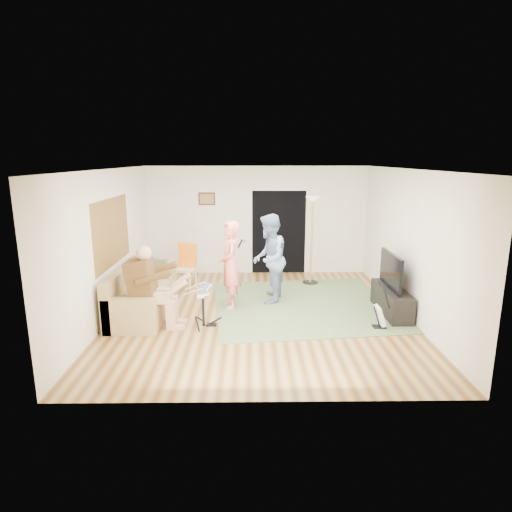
{
  "coord_description": "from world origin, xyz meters",
  "views": [
    {
      "loc": [
        -0.17,
        -7.67,
        2.9
      ],
      "look_at": [
        -0.06,
        0.3,
        1.06
      ],
      "focal_mm": 30.0,
      "sensor_mm": 36.0,
      "label": 1
    }
  ],
  "objects": [
    {
      "name": "area_rug",
      "position": [
        0.89,
        0.49,
        0.01
      ],
      "size": [
        3.85,
        3.73,
        0.02
      ],
      "primitive_type": "cube",
      "rotation": [
        0.0,
        0.0,
        0.11
      ],
      "color": "#54683F",
      "rests_on": "floor"
    },
    {
      "name": "guitar_spare",
      "position": [
        2.08,
        -0.71,
        0.23
      ],
      "size": [
        0.29,
        0.26,
        0.8
      ],
      "color": "black",
      "rests_on": "floor"
    },
    {
      "name": "guitar_held",
      "position": [
        0.4,
        0.73,
        1.23
      ],
      "size": [
        0.16,
        0.61,
        0.26
      ],
      "primitive_type": null,
      "rotation": [
        0.0,
        0.0,
        -0.08
      ],
      "color": "silver",
      "rests_on": "guitarist"
    },
    {
      "name": "drum_kit",
      "position": [
        -1.0,
        -0.58,
        0.31
      ],
      "size": [
        0.38,
        0.69,
        0.71
      ],
      "color": "black",
      "rests_on": "floor"
    },
    {
      "name": "floor",
      "position": [
        0.0,
        0.0,
        0.0
      ],
      "size": [
        6.0,
        6.0,
        0.0
      ],
      "primitive_type": "plane",
      "color": "brown",
      "rests_on": "ground"
    },
    {
      "name": "sofa",
      "position": [
        -2.3,
        0.07,
        0.29
      ],
      "size": [
        0.9,
        2.18,
        0.88
      ],
      "color": "#A28551",
      "rests_on": "floor"
    },
    {
      "name": "drummer",
      "position": [
        -1.86,
        -0.58,
        0.56
      ],
      "size": [
        0.94,
        0.53,
        1.45
      ],
      "color": "brown",
      "rests_on": "sofa"
    },
    {
      "name": "microphone",
      "position": [
        -0.37,
        0.39,
        1.29
      ],
      "size": [
        0.06,
        0.06,
        0.24
      ],
      "primitive_type": null,
      "color": "black",
      "rests_on": "singer"
    },
    {
      "name": "tv_cabinet",
      "position": [
        2.5,
        -0.0,
        0.25
      ],
      "size": [
        0.4,
        1.4,
        0.5
      ],
      "primitive_type": "cube",
      "color": "black",
      "rests_on": "floor"
    },
    {
      "name": "television",
      "position": [
        2.45,
        -0.0,
        0.85
      ],
      "size": [
        0.06,
        1.12,
        0.65
      ],
      "primitive_type": "cube",
      "color": "black",
      "rests_on": "tv_cabinet"
    },
    {
      "name": "dining_chair",
      "position": [
        -1.64,
        1.62,
        0.36
      ],
      "size": [
        0.52,
        0.54,
        1.02
      ],
      "rotation": [
        0.0,
        0.0,
        -0.23
      ],
      "color": "#D2BF88",
      "rests_on": "floor"
    },
    {
      "name": "walls",
      "position": [
        0.0,
        0.0,
        1.35
      ],
      "size": [
        5.5,
        6.0,
        2.7
      ],
      "primitive_type": null,
      "color": "#F0E4D0",
      "rests_on": "floor"
    },
    {
      "name": "doorway",
      "position": [
        0.55,
        2.99,
        1.05
      ],
      "size": [
        2.1,
        0.0,
        2.1
      ],
      "primitive_type": "plane",
      "rotation": [
        1.57,
        0.0,
        0.0
      ],
      "color": "black",
      "rests_on": "walls"
    },
    {
      "name": "ceiling",
      "position": [
        0.0,
        0.0,
        2.7
      ],
      "size": [
        6.0,
        6.0,
        0.0
      ],
      "primitive_type": "plane",
      "rotation": [
        3.14,
        0.0,
        0.0
      ],
      "color": "white",
      "rests_on": "walls"
    },
    {
      "name": "guitarist",
      "position": [
        0.2,
        0.73,
        0.9
      ],
      "size": [
        0.82,
        0.98,
        1.81
      ],
      "primitive_type": "imported",
      "rotation": [
        0.0,
        0.0,
        -1.74
      ],
      "color": "#7488AA",
      "rests_on": "floor"
    },
    {
      "name": "singer",
      "position": [
        -0.57,
        0.39,
        0.86
      ],
      "size": [
        0.49,
        0.68,
        1.72
      ],
      "primitive_type": "imported",
      "rotation": [
        0.0,
        0.0,
        -1.44
      ],
      "color": "#FF756E",
      "rests_on": "floor"
    },
    {
      "name": "window_blinds",
      "position": [
        -2.74,
        0.2,
        1.55
      ],
      "size": [
        0.0,
        2.05,
        2.05
      ],
      "primitive_type": "plane",
      "rotation": [
        1.57,
        0.0,
        1.57
      ],
      "color": "olive",
      "rests_on": "walls"
    },
    {
      "name": "torchiere_lamp",
      "position": [
        1.24,
        2.01,
        1.4
      ],
      "size": [
        0.36,
        0.36,
        2.04
      ],
      "color": "black",
      "rests_on": "floor"
    },
    {
      "name": "picture_frame",
      "position": [
        -1.25,
        2.99,
        1.9
      ],
      "size": [
        0.42,
        0.03,
        0.32
      ],
      "primitive_type": "cube",
      "color": "#3F2314",
      "rests_on": "walls"
    }
  ]
}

